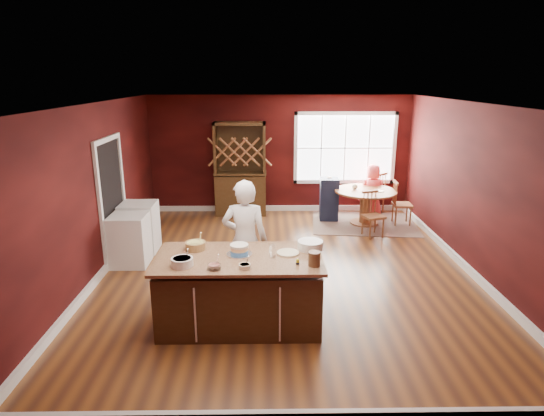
{
  "coord_description": "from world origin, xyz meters",
  "views": [
    {
      "loc": [
        -0.35,
        -6.96,
        3.08
      ],
      "look_at": [
        -0.24,
        0.06,
        1.05
      ],
      "focal_mm": 30.0,
      "sensor_mm": 36.0,
      "label": 1
    }
  ],
  "objects_px": {
    "chair_north": "(374,192)",
    "dining_table": "(365,200)",
    "chair_east": "(402,203)",
    "seated_woman": "(372,191)",
    "hutch": "(240,169)",
    "layer_cake": "(239,249)",
    "washer": "(130,240)",
    "high_chair": "(329,198)",
    "baker": "(245,241)",
    "dryer": "(140,227)",
    "kitchen_island": "(240,292)",
    "chair_south": "(373,214)",
    "toddler": "(329,184)"
  },
  "relations": [
    {
      "from": "chair_north",
      "to": "dining_table",
      "type": "bearing_deg",
      "value": 25.91
    },
    {
      "from": "chair_east",
      "to": "seated_woman",
      "type": "bearing_deg",
      "value": 48.06
    },
    {
      "from": "chair_east",
      "to": "hutch",
      "type": "bearing_deg",
      "value": 79.71
    },
    {
      "from": "dining_table",
      "to": "layer_cake",
      "type": "distance_m",
      "value": 4.76
    },
    {
      "from": "chair_east",
      "to": "washer",
      "type": "distance_m",
      "value": 5.65
    },
    {
      "from": "high_chair",
      "to": "baker",
      "type": "bearing_deg",
      "value": -111.51
    },
    {
      "from": "chair_east",
      "to": "high_chair",
      "type": "bearing_deg",
      "value": 80.09
    },
    {
      "from": "layer_cake",
      "to": "dryer",
      "type": "height_order",
      "value": "layer_cake"
    },
    {
      "from": "washer",
      "to": "kitchen_island",
      "type": "bearing_deg",
      "value": -44.92
    },
    {
      "from": "kitchen_island",
      "to": "dryer",
      "type": "bearing_deg",
      "value": 127.08
    },
    {
      "from": "layer_cake",
      "to": "high_chair",
      "type": "bearing_deg",
      "value": 68.08
    },
    {
      "from": "chair_south",
      "to": "washer",
      "type": "bearing_deg",
      "value": 177.46
    },
    {
      "from": "seated_woman",
      "to": "washer",
      "type": "bearing_deg",
      "value": 24.49
    },
    {
      "from": "chair_south",
      "to": "dining_table",
      "type": "bearing_deg",
      "value": 70.2
    },
    {
      "from": "baker",
      "to": "chair_north",
      "type": "bearing_deg",
      "value": -119.69
    },
    {
      "from": "toddler",
      "to": "washer",
      "type": "distance_m",
      "value": 4.48
    },
    {
      "from": "hutch",
      "to": "dryer",
      "type": "xyz_separation_m",
      "value": [
        -1.73,
        -2.3,
        -0.61
      ]
    },
    {
      "from": "layer_cake",
      "to": "washer",
      "type": "relative_size",
      "value": 0.38
    },
    {
      "from": "layer_cake",
      "to": "kitchen_island",
      "type": "bearing_deg",
      "value": -89.46
    },
    {
      "from": "toddler",
      "to": "seated_woman",
      "type": "bearing_deg",
      "value": 8.03
    },
    {
      "from": "chair_south",
      "to": "chair_east",
      "type": "bearing_deg",
      "value": 24.4
    },
    {
      "from": "chair_south",
      "to": "hutch",
      "type": "xyz_separation_m",
      "value": [
        -2.71,
        1.59,
        0.6
      ]
    },
    {
      "from": "chair_north",
      "to": "hutch",
      "type": "distance_m",
      "value": 3.17
    },
    {
      "from": "hutch",
      "to": "kitchen_island",
      "type": "bearing_deg",
      "value": -87.25
    },
    {
      "from": "toddler",
      "to": "dryer",
      "type": "relative_size",
      "value": 0.29
    },
    {
      "from": "chair_north",
      "to": "dryer",
      "type": "height_order",
      "value": "chair_north"
    },
    {
      "from": "chair_east",
      "to": "hutch",
      "type": "relative_size",
      "value": 0.45
    },
    {
      "from": "baker",
      "to": "high_chair",
      "type": "height_order",
      "value": "baker"
    },
    {
      "from": "chair_east",
      "to": "chair_north",
      "type": "distance_m",
      "value": 0.98
    },
    {
      "from": "chair_east",
      "to": "toddler",
      "type": "xyz_separation_m",
      "value": [
        -1.55,
        0.39,
        0.33
      ]
    },
    {
      "from": "layer_cake",
      "to": "dryer",
      "type": "distance_m",
      "value": 3.24
    },
    {
      "from": "layer_cake",
      "to": "toddler",
      "type": "distance_m",
      "value": 4.72
    },
    {
      "from": "dining_table",
      "to": "chair_south",
      "type": "distance_m",
      "value": 0.81
    },
    {
      "from": "high_chair",
      "to": "toddler",
      "type": "bearing_deg",
      "value": 108.61
    },
    {
      "from": "washer",
      "to": "dryer",
      "type": "xyz_separation_m",
      "value": [
        0.0,
        0.64,
        0.01
      ]
    },
    {
      "from": "high_chair",
      "to": "kitchen_island",
      "type": "bearing_deg",
      "value": -108.51
    },
    {
      "from": "dining_table",
      "to": "dryer",
      "type": "distance_m",
      "value": 4.7
    },
    {
      "from": "baker",
      "to": "dryer",
      "type": "distance_m",
      "value": 2.8
    },
    {
      "from": "chair_east",
      "to": "chair_south",
      "type": "relative_size",
      "value": 1.05
    },
    {
      "from": "dining_table",
      "to": "hutch",
      "type": "relative_size",
      "value": 0.62
    },
    {
      "from": "layer_cake",
      "to": "seated_woman",
      "type": "height_order",
      "value": "seated_woman"
    },
    {
      "from": "dining_table",
      "to": "chair_north",
      "type": "relative_size",
      "value": 1.34
    },
    {
      "from": "dining_table",
      "to": "chair_north",
      "type": "distance_m",
      "value": 0.94
    },
    {
      "from": "hutch",
      "to": "baker",
      "type": "bearing_deg",
      "value": -86.21
    },
    {
      "from": "kitchen_island",
      "to": "chair_north",
      "type": "bearing_deg",
      "value": 59.87
    },
    {
      "from": "kitchen_island",
      "to": "layer_cake",
      "type": "xyz_separation_m",
      "value": [
        -0.0,
        0.08,
        0.55
      ]
    },
    {
      "from": "washer",
      "to": "chair_north",
      "type": "bearing_deg",
      "value": 31.84
    },
    {
      "from": "seated_woman",
      "to": "hutch",
      "type": "height_order",
      "value": "hutch"
    },
    {
      "from": "toddler",
      "to": "high_chair",
      "type": "bearing_deg",
      "value": -74.43
    },
    {
      "from": "layer_cake",
      "to": "high_chair",
      "type": "xyz_separation_m",
      "value": [
        1.75,
        4.34,
        -0.49
      ]
    }
  ]
}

